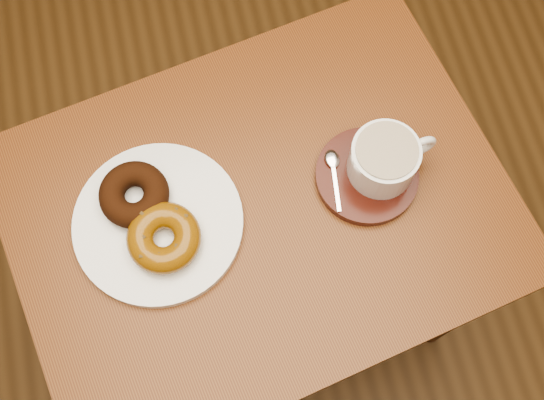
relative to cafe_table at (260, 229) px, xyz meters
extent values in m
plane|color=#523619|center=(0.05, 0.23, -0.58)|extent=(6.00, 6.00, 0.00)
cube|color=brown|center=(0.00, 0.00, 0.10)|extent=(0.83, 0.68, 0.03)
cylinder|color=#412212|center=(0.37, -0.17, -0.25)|extent=(0.04, 0.04, 0.67)
cylinder|color=#412212|center=(-0.37, 0.17, -0.25)|extent=(0.04, 0.04, 0.67)
cylinder|color=#412212|center=(0.28, 0.30, -0.25)|extent=(0.04, 0.04, 0.67)
cylinder|color=white|center=(-0.15, 0.01, 0.12)|extent=(0.31, 0.31, 0.02)
torus|color=black|center=(-0.18, 0.05, 0.15)|extent=(0.14, 0.14, 0.04)
torus|color=#83510E|center=(-0.14, -0.03, 0.15)|extent=(0.11, 0.11, 0.04)
cube|color=#463317|center=(-0.11, -0.03, 0.16)|extent=(0.01, 0.00, 0.00)
cube|color=#463317|center=(-0.11, -0.01, 0.16)|extent=(0.01, 0.01, 0.00)
cube|color=#463317|center=(-0.12, 0.00, 0.16)|extent=(0.01, 0.01, 0.00)
cube|color=#463317|center=(-0.13, 0.01, 0.16)|extent=(0.01, 0.01, 0.00)
cube|color=#463317|center=(-0.15, 0.01, 0.16)|extent=(0.01, 0.01, 0.00)
cube|color=#463317|center=(-0.16, 0.00, 0.16)|extent=(0.01, 0.01, 0.00)
cube|color=#463317|center=(-0.17, -0.01, 0.16)|extent=(0.01, 0.01, 0.00)
cube|color=#463317|center=(-0.18, -0.02, 0.16)|extent=(0.01, 0.01, 0.00)
cube|color=#463317|center=(-0.18, -0.03, 0.16)|extent=(0.01, 0.01, 0.00)
cube|color=#463317|center=(-0.17, -0.05, 0.16)|extent=(0.01, 0.01, 0.00)
cube|color=#463317|center=(-0.16, -0.06, 0.16)|extent=(0.01, 0.01, 0.00)
cube|color=#463317|center=(-0.15, -0.06, 0.16)|extent=(0.01, 0.01, 0.00)
cube|color=#463317|center=(-0.13, -0.06, 0.16)|extent=(0.01, 0.01, 0.00)
cube|color=#463317|center=(-0.12, -0.05, 0.16)|extent=(0.01, 0.01, 0.00)
cube|color=#463317|center=(-0.11, -0.04, 0.16)|extent=(0.01, 0.01, 0.00)
cylinder|color=#350D07|center=(0.17, 0.01, 0.12)|extent=(0.18, 0.18, 0.02)
cylinder|color=white|center=(0.19, 0.01, 0.16)|extent=(0.10, 0.10, 0.07)
cylinder|color=brown|center=(0.19, 0.01, 0.20)|extent=(0.09, 0.09, 0.00)
torus|color=white|center=(0.25, 0.02, 0.16)|extent=(0.05, 0.02, 0.05)
ellipsoid|color=silver|center=(0.12, 0.04, 0.13)|extent=(0.02, 0.03, 0.01)
cube|color=silver|center=(0.12, 0.00, 0.13)|extent=(0.02, 0.08, 0.00)
camera|label=1|loc=(-0.06, -0.33, 1.08)|focal=45.00mm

